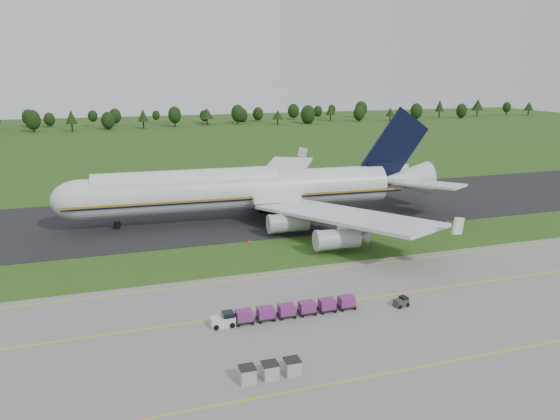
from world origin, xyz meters
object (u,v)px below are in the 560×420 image
object	(u,v)px
utility_cart	(401,303)
edge_markers	(354,232)
baggage_train	(284,311)
aircraft	(247,189)
uld_row	(270,370)

from	to	relation	value
utility_cart	edge_markers	size ratio (longest dim) A/B	0.05
baggage_train	edge_markers	world-z (taller)	baggage_train
aircraft	baggage_train	size ratio (longest dim) A/B	4.24
utility_cart	uld_row	world-z (taller)	uld_row
uld_row	edge_markers	distance (m)	53.01
utility_cart	uld_row	xyz separation A→B (m)	(-21.68, -11.13, 0.31)
utility_cart	baggage_train	bearing A→B (deg)	174.05
baggage_train	uld_row	distance (m)	14.04
utility_cart	edge_markers	world-z (taller)	utility_cart
utility_cart	aircraft	bearing A→B (deg)	99.55
baggage_train	uld_row	size ratio (longest dim) A/B	2.97
baggage_train	uld_row	world-z (taller)	baggage_train
baggage_train	utility_cart	xyz separation A→B (m)	(15.90, -1.66, -0.40)
aircraft	edge_markers	xyz separation A→B (m)	(16.90, -16.31, -6.24)
baggage_train	uld_row	bearing A→B (deg)	-114.34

